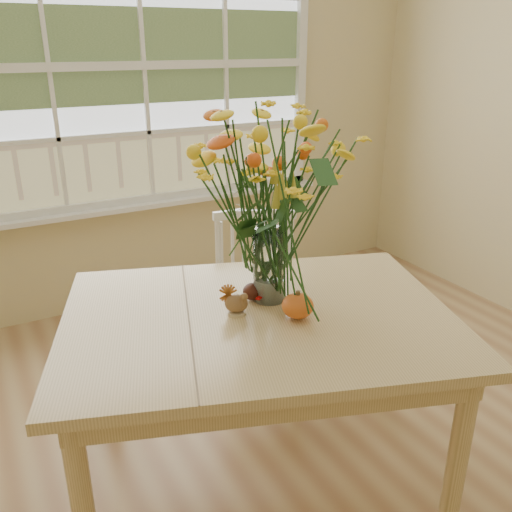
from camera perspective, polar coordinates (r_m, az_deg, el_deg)
wall_back at (r=3.59m, az=-11.66°, el=15.89°), size 4.00×0.02×2.70m
window at (r=3.54m, az=-11.70°, el=18.76°), size 2.42×0.12×1.74m
dining_table at (r=2.04m, az=0.27°, el=-8.37°), size 1.66×1.41×0.76m
windsor_chair at (r=2.76m, az=0.02°, el=-3.82°), size 0.53×0.52×0.89m
flower_vase at (r=1.95m, az=1.50°, el=6.59°), size 0.59×0.59×0.70m
pumpkin at (r=1.95m, az=4.41°, el=-5.38°), size 0.11×0.11×0.09m
turkey_figurine at (r=1.97m, az=-2.09°, el=-5.02°), size 0.10×0.09×0.11m
dark_gourd at (r=2.07m, az=-0.39°, el=-3.86°), size 0.12×0.07×0.07m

